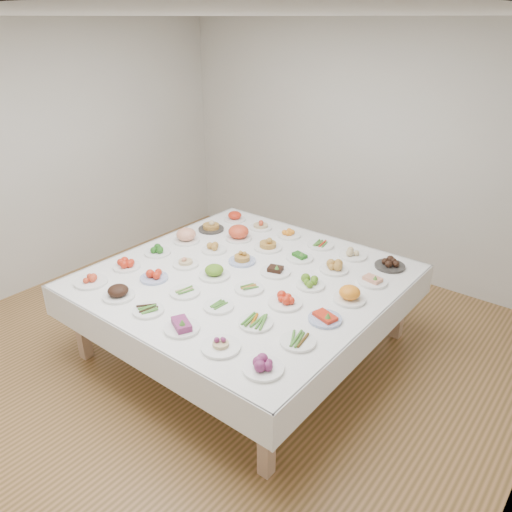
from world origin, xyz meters
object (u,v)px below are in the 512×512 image
Objects in this scene: dish_18 at (186,235)px; dish_35 at (390,262)px; display_table at (245,281)px; dish_0 at (91,279)px.

dish_18 is 1.05× the size of dish_35.
display_table is 9.13× the size of dish_35.
dish_35 is at bearing 21.98° from dish_18.
dish_18 reaches higher than display_table.
dish_0 reaches higher than display_table.
display_table is 1.31m from dish_35.
dish_35 is (1.85, 1.86, 0.01)m from dish_0.
dish_0 is 2.62m from dish_35.
dish_0 is at bearing -134.88° from dish_35.
display_table is 0.95m from dish_18.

